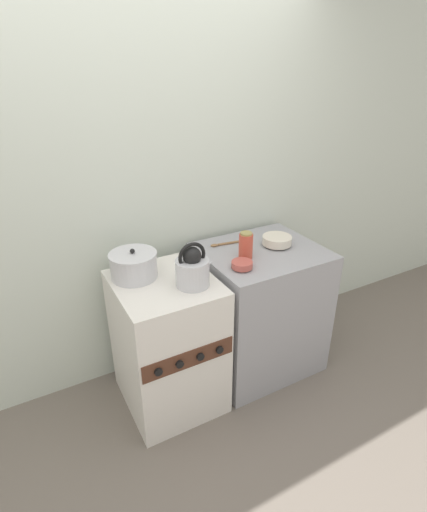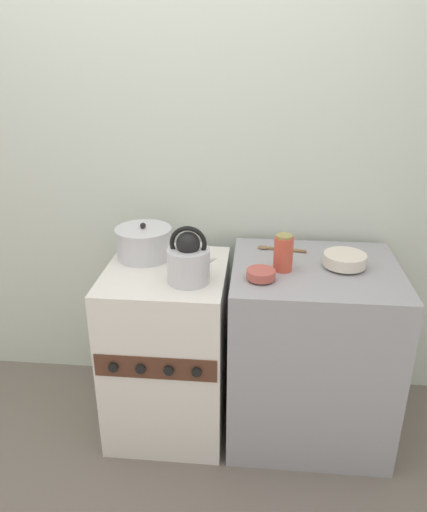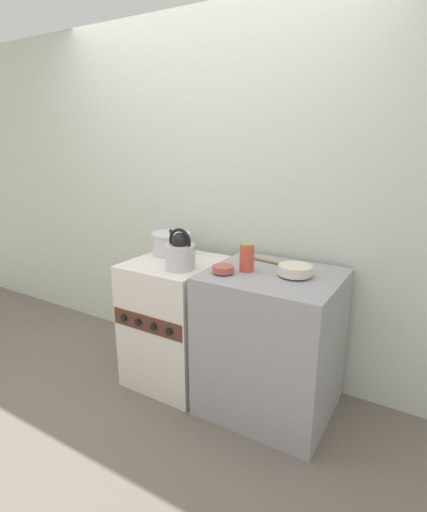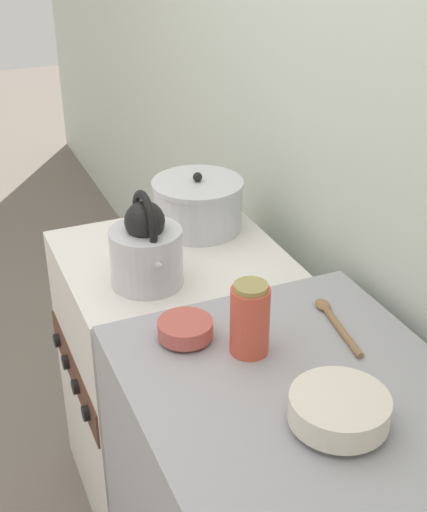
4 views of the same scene
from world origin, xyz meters
name	(u,v)px [view 1 (image 1 of 4)]	position (x,y,z in m)	size (l,w,h in m)	color
ground_plane	(191,429)	(0.00, 0.00, 0.00)	(12.00, 12.00, 0.00)	#70665B
wall_back	(133,197)	(0.00, 0.74, 1.25)	(7.00, 0.06, 2.50)	silver
stove	(168,343)	(0.00, 0.31, 0.44)	(0.57, 0.64, 0.87)	silver
counter	(259,308)	(0.70, 0.34, 0.45)	(0.77, 0.67, 0.90)	#99999E
kettle	(193,269)	(0.13, 0.20, 0.97)	(0.23, 0.19, 0.26)	silver
cooking_pot	(134,265)	(-0.13, 0.44, 0.95)	(0.27, 0.27, 0.18)	silver
enamel_bowl	(277,240)	(0.82, 0.35, 0.94)	(0.19, 0.19, 0.07)	beige
small_ceramic_bowl	(242,265)	(0.44, 0.18, 0.92)	(0.13, 0.13, 0.05)	#B75147
storage_jar	(246,246)	(0.54, 0.29, 0.98)	(0.09, 0.09, 0.17)	#CC4C38
wooden_spoon	(225,244)	(0.53, 0.52, 0.91)	(0.24, 0.06, 0.02)	olive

